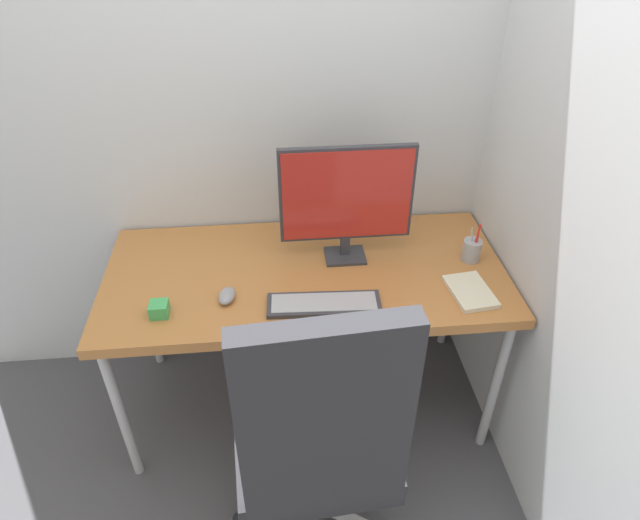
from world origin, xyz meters
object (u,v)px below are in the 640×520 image
Objects in this scene: mouse at (227,296)px; pen_holder at (472,250)px; office_chair at (316,437)px; desk_clamp_accessory at (159,309)px; monitor at (347,198)px; keyboard at (324,304)px; notebook at (470,292)px.

pen_holder is at bearing 21.02° from mouse.
office_chair is at bearing -50.00° from mouse.
desk_clamp_accessory reaches higher than mouse.
pen_holder is at bearing -8.46° from monitor.
desk_clamp_accessory is at bearing -153.85° from mouse.
mouse is 0.54× the size of pen_holder.
office_chair is at bearing -135.25° from pen_holder.
mouse is 0.24m from desk_clamp_accessory.
monitor is 0.58m from mouse.
monitor is 2.90× the size of pen_holder.
monitor is at bearing 171.54° from pen_holder.
office_chair reaches higher than keyboard.
mouse is (-0.35, 0.07, 0.01)m from keyboard.
keyboard is 2.01× the size of notebook.
office_chair is 0.61m from mouse.
office_chair is 0.48m from keyboard.
office_chair reaches higher than mouse.
notebook is at bearing -107.93° from pen_holder.
monitor is at bearing 38.30° from mouse.
desk_clamp_accessory reaches higher than notebook.
monitor reaches higher than notebook.
monitor reaches higher than desk_clamp_accessory.
office_chair is 18.96× the size of desk_clamp_accessory.
desk_clamp_accessory is (-0.70, -0.29, -0.24)m from monitor.
desk_clamp_accessory is (-1.20, -0.22, -0.02)m from pen_holder.
monitor is 5.33× the size of mouse.
office_chair reaches higher than desk_clamp_accessory.
desk_clamp_accessory is at bearing 138.20° from office_chair.
mouse is at bearing 118.35° from office_chair.
monitor reaches higher than mouse.
keyboard is at bearing -110.96° from monitor.
keyboard is at bearing 174.95° from notebook.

